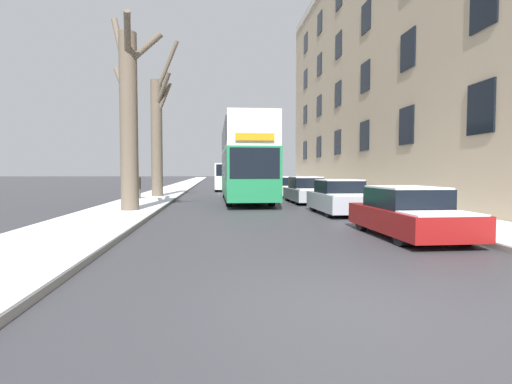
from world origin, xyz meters
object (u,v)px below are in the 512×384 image
at_px(bare_tree_left_0, 129,115).
at_px(parked_car_2, 306,191).
at_px(parked_car_1, 340,198).
at_px(parked_car_3, 287,187).
at_px(pedestrian_left_sidewalk, 138,186).
at_px(double_decker_bus, 245,158).
at_px(oncoming_van, 226,176).
at_px(bare_tree_left_1, 158,133).
at_px(parked_car_0, 408,213).

xyz_separation_m(bare_tree_left_0, parked_car_2, (8.53, 5.03, -3.37)).
height_order(bare_tree_left_0, parked_car_2, bare_tree_left_0).
relative_size(parked_car_1, parked_car_2, 0.88).
height_order(bare_tree_left_0, parked_car_3, bare_tree_left_0).
bearing_deg(pedestrian_left_sidewalk, parked_car_1, -26.74).
xyz_separation_m(double_decker_bus, parked_car_2, (3.29, -1.54, -1.89)).
bearing_deg(oncoming_van, pedestrian_left_sidewalk, -114.56).
height_order(bare_tree_left_1, parked_car_1, bare_tree_left_1).
xyz_separation_m(bare_tree_left_1, parked_car_1, (8.69, -10.47, -3.55)).
xyz_separation_m(bare_tree_left_0, parked_car_3, (8.53, 10.74, -3.39)).
bearing_deg(parked_car_2, bare_tree_left_1, 152.86).
bearing_deg(parked_car_0, parked_car_3, 90.00).
height_order(parked_car_1, oncoming_van, oncoming_van).
distance_m(parked_car_2, parked_car_3, 5.71).
height_order(parked_car_2, parked_car_3, parked_car_2).
bearing_deg(parked_car_0, oncoming_van, 98.76).
height_order(parked_car_0, parked_car_3, parked_car_3).
distance_m(bare_tree_left_1, parked_car_0, 18.77).
relative_size(double_decker_bus, parked_car_0, 2.78).
xyz_separation_m(double_decker_bus, parked_car_0, (3.29, -13.33, -1.94)).
height_order(parked_car_0, pedestrian_left_sidewalk, pedestrian_left_sidewalk).
bearing_deg(parked_car_1, oncoming_van, 101.20).
bearing_deg(double_decker_bus, parked_car_1, -66.42).
relative_size(parked_car_3, oncoming_van, 0.89).
relative_size(bare_tree_left_1, oncoming_van, 2.00).
relative_size(double_decker_bus, parked_car_3, 2.62).
bearing_deg(oncoming_van, bare_tree_left_1, -115.37).
bearing_deg(pedestrian_left_sidewalk, bare_tree_left_0, -68.03).
relative_size(double_decker_bus, parked_car_1, 2.89).
relative_size(double_decker_bus, parked_car_2, 2.53).
distance_m(parked_car_3, pedestrian_left_sidewalk, 10.18).
relative_size(parked_car_1, pedestrian_left_sidewalk, 2.51).
height_order(bare_tree_left_0, pedestrian_left_sidewalk, bare_tree_left_0).
bearing_deg(bare_tree_left_1, parked_car_3, 8.22).
xyz_separation_m(bare_tree_left_1, double_decker_bus, (5.39, -2.92, -1.65)).
height_order(bare_tree_left_1, parked_car_3, bare_tree_left_1).
distance_m(bare_tree_left_1, parked_car_3, 9.47).
bearing_deg(oncoming_van, parked_car_2, -74.29).
relative_size(bare_tree_left_0, parked_car_3, 1.88).
height_order(parked_car_0, parked_car_2, parked_car_2).
bearing_deg(parked_car_0, bare_tree_left_0, 141.59).
xyz_separation_m(parked_car_0, parked_car_1, (0.00, 5.78, 0.04)).
xyz_separation_m(bare_tree_left_1, oncoming_van, (4.67, 9.84, -2.88)).
bearing_deg(parked_car_3, bare_tree_left_0, -128.47).
height_order(bare_tree_left_0, bare_tree_left_1, bare_tree_left_1).
bearing_deg(double_decker_bus, parked_car_3, 51.71).
distance_m(parked_car_0, pedestrian_left_sidewalk, 16.94).
xyz_separation_m(bare_tree_left_1, parked_car_0, (8.69, -16.25, -3.59)).
relative_size(bare_tree_left_0, bare_tree_left_1, 0.84).
bearing_deg(double_decker_bus, oncoming_van, 93.26).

